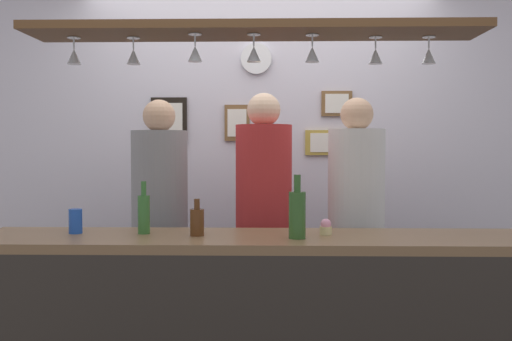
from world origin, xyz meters
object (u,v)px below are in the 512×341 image
Objects in this scene: person_right_white_patterned_shirt at (356,209)px; bottle_champagne_green at (297,213)px; person_middle_red_shirt at (264,205)px; picture_frame_upper_small at (337,104)px; drink_can at (76,221)px; person_left_grey_shirt at (160,209)px; picture_frame_lower_pair at (326,143)px; wall_clock at (256,59)px; bottle_beer_green_import at (144,213)px; bottle_beer_brown_stubby at (197,221)px; picture_frame_caricature at (169,121)px; picture_frame_crest at (237,123)px; cupcake at (326,227)px.

person_right_white_patterned_shirt is 5.62× the size of bottle_champagne_green.
picture_frame_upper_small is at bearing 53.23° from person_middle_red_shirt.
person_right_white_patterned_shirt is at bearing 24.02° from drink_can.
person_left_grey_shirt reaches higher than picture_frame_lower_pair.
drink_can is at bearing -122.70° from wall_clock.
bottle_beer_green_import is 0.34m from drink_can.
bottle_champagne_green reaches higher than bottle_beer_green_import.
wall_clock is (-0.58, -0.01, 0.32)m from picture_frame_upper_small.
bottle_beer_brown_stubby is (0.27, -0.06, -0.03)m from bottle_beer_green_import.
person_middle_red_shirt is 5.04× the size of picture_frame_caricature.
picture_frame_lower_pair is at bearing 57.45° from person_middle_red_shirt.
person_left_grey_shirt is 1.35m from wall_clock.
picture_frame_crest reaches higher than drink_can.
picture_frame_crest is at bearing 74.16° from bottle_beer_green_import.
picture_frame_caricature reaches higher than bottle_beer_green_import.
picture_frame_caricature reaches higher than picture_frame_lower_pair.
bottle_beer_brown_stubby is at bearing -120.48° from picture_frame_upper_small.
bottle_beer_green_import is 1.45m from picture_frame_caricature.
cupcake is at bearing -0.42° from drink_can.
picture_frame_crest reaches higher than cupcake.
bottle_beer_brown_stubby is 1.74m from wall_clock.
person_right_white_patterned_shirt is at bearing 39.54° from bottle_beer_brown_stubby.
picture_frame_crest is (-0.20, 0.69, 0.53)m from person_middle_red_shirt.
person_left_grey_shirt reaches higher than bottle_beer_green_import.
bottle_champagne_green is at bearing -78.13° from person_middle_red_shirt.
bottle_champagne_green is 1.36× the size of wall_clock.
person_middle_red_shirt is at bearing -180.00° from person_right_white_patterned_shirt.
person_right_white_patterned_shirt reaches higher than picture_frame_lower_pair.
person_right_white_patterned_shirt is 0.71m from cupcake.
bottle_beer_brown_stubby is 0.63m from cupcake.
picture_frame_crest is (0.38, 1.35, 0.50)m from bottle_beer_green_import.
picture_frame_upper_small reaches higher than drink_can.
bottle_beer_brown_stubby is at bearing -113.57° from person_middle_red_shirt.
wall_clock is (0.57, 0.68, 1.01)m from person_left_grey_shirt.
picture_frame_caricature is at bearing 135.15° from person_middle_red_shirt.
bottle_beer_green_import is at bearing 168.06° from bottle_beer_brown_stubby.
wall_clock is at bearing 79.84° from bottle_beer_brown_stubby.
picture_frame_caricature reaches higher than bottle_beer_brown_stubby.
drink_can is 2.09m from picture_frame_upper_small.
person_right_white_patterned_shirt is at bearing 63.64° from bottle_champagne_green.
bottle_champagne_green is 1.67× the size of bottle_beer_brown_stubby.
picture_frame_lower_pair is at bearing 61.85° from bottle_beer_brown_stubby.
bottle_beer_brown_stubby is (-0.48, 0.07, -0.05)m from bottle_champagne_green.
picture_frame_caricature is at bearing 151.13° from person_right_white_patterned_shirt.
picture_frame_lower_pair is 0.88× the size of picture_frame_caricature.
cupcake is (0.63, 0.05, -0.03)m from bottle_beer_brown_stubby.
person_middle_red_shirt is (0.63, -0.00, 0.03)m from person_left_grey_shirt.
cupcake is at bearing -35.36° from person_left_grey_shirt.
person_middle_red_shirt is 6.59× the size of picture_frame_crest.
drink_can is 0.55× the size of wall_clock.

